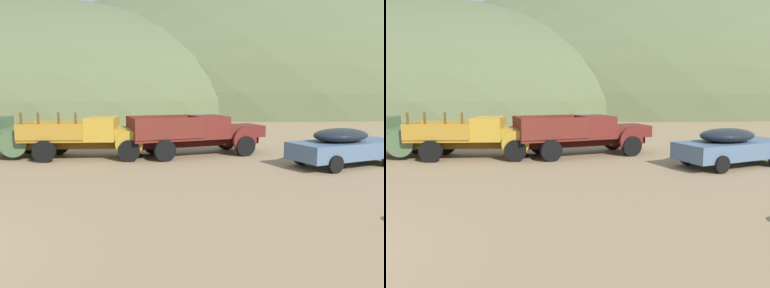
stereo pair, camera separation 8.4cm
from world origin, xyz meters
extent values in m
ellipsoid|color=#56603D|center=(-14.27, 58.79, 0.00)|extent=(83.83, 72.56, 33.48)
ellipsoid|color=#56603D|center=(26.04, 62.85, 0.00)|extent=(106.51, 67.09, 42.98)
cube|color=#47603D|center=(-0.79, 11.36, 1.11)|extent=(1.76, 1.70, 0.55)
cube|color=#B7B2A8|center=(0.02, 11.35, 1.09)|extent=(0.10, 1.15, 0.44)
cylinder|color=#47603D|center=(-1.04, 10.37, 0.76)|extent=(1.20, 0.20, 1.20)
cylinder|color=#47603D|center=(-1.00, 12.36, 0.76)|extent=(1.20, 0.20, 1.20)
cube|color=black|center=(-1.72, 11.38, 1.57)|extent=(0.08, 1.63, 0.59)
cylinder|color=black|center=(-1.00, 12.41, 0.48)|extent=(0.96, 0.30, 0.96)
cube|color=#593D12|center=(2.27, 10.78, 0.66)|extent=(5.75, 1.24, 0.36)
cube|color=#B28928|center=(4.37, 10.67, 1.11)|extent=(1.89, 1.75, 0.55)
cube|color=#B7B2A8|center=(5.21, 10.62, 1.09)|extent=(0.14, 1.14, 0.44)
cylinder|color=#B28928|center=(4.08, 9.70, 0.76)|extent=(1.21, 0.24, 1.20)
cylinder|color=#B28928|center=(4.19, 11.66, 0.76)|extent=(1.21, 0.24, 1.20)
cube|color=#B28928|center=(2.81, 10.75, 1.36)|extent=(1.42, 1.97, 1.05)
cube|color=black|center=(3.41, 10.72, 1.57)|extent=(0.14, 1.61, 0.59)
cube|color=#A47826|center=(0.71, 10.87, 0.90)|extent=(2.99, 2.14, 0.12)
cube|color=#A47826|center=(0.66, 9.88, 1.31)|extent=(2.88, 0.26, 0.70)
cube|color=#A47826|center=(0.77, 11.86, 1.31)|extent=(2.88, 0.26, 0.70)
cube|color=#A47826|center=(-0.67, 10.94, 1.31)|extent=(0.21, 1.99, 0.70)
cube|color=#593D12|center=(-0.49, 9.94, 1.91)|extent=(0.08, 0.08, 0.50)
cube|color=#593D12|center=(0.23, 9.90, 1.91)|extent=(0.08, 0.08, 0.50)
cube|color=#593D12|center=(1.09, 9.85, 1.91)|extent=(0.08, 0.08, 0.50)
cube|color=#593D12|center=(1.81, 9.81, 1.91)|extent=(0.08, 0.08, 0.50)
cylinder|color=black|center=(4.08, 9.65, 0.48)|extent=(0.97, 0.33, 0.96)
cylinder|color=black|center=(4.19, 11.71, 0.48)|extent=(0.97, 0.33, 0.96)
cylinder|color=black|center=(0.42, 9.85, 0.48)|extent=(0.97, 0.33, 0.96)
cylinder|color=black|center=(0.53, 11.91, 0.48)|extent=(0.97, 0.33, 0.96)
cube|color=black|center=(7.27, 11.04, 0.66)|extent=(6.23, 2.45, 0.36)
cube|color=maroon|center=(9.47, 11.60, 1.11)|extent=(2.31, 2.13, 0.55)
cube|color=#B7B2A8|center=(10.36, 11.82, 1.09)|extent=(0.37, 1.15, 0.44)
cylinder|color=maroon|center=(9.47, 10.55, 0.76)|extent=(1.21, 0.47, 1.20)
cylinder|color=maroon|center=(8.97, 12.51, 0.76)|extent=(1.21, 0.47, 1.20)
cube|color=maroon|center=(7.83, 11.18, 1.36)|extent=(1.87, 2.25, 1.05)
cube|color=black|center=(8.46, 11.34, 1.57)|extent=(0.46, 1.62, 0.59)
cube|color=maroon|center=(5.63, 10.62, 0.90)|extent=(3.53, 2.75, 0.12)
cube|color=maroon|center=(5.88, 9.63, 1.43)|extent=(3.05, 0.87, 0.95)
cube|color=maroon|center=(5.38, 11.61, 1.43)|extent=(3.05, 0.87, 0.95)
cube|color=maroon|center=(4.18, 10.25, 1.43)|extent=(0.60, 2.00, 0.95)
cylinder|color=black|center=(9.48, 10.50, 0.48)|extent=(1.00, 0.51, 0.96)
cylinder|color=black|center=(8.96, 12.56, 0.48)|extent=(1.00, 0.51, 0.96)
cylinder|color=black|center=(5.64, 9.52, 0.48)|extent=(1.00, 0.51, 0.96)
cylinder|color=black|center=(5.11, 11.59, 0.48)|extent=(1.00, 0.51, 0.96)
cube|color=slate|center=(13.04, 7.86, 0.68)|extent=(5.15, 3.32, 0.68)
ellipsoid|color=black|center=(12.77, 7.77, 1.28)|extent=(2.89, 2.38, 0.57)
ellipsoid|color=slate|center=(15.08, 8.55, 0.75)|extent=(1.48, 1.77, 0.61)
cylinder|color=black|center=(14.14, 9.23, 0.34)|extent=(0.71, 0.41, 0.68)
cylinder|color=black|center=(11.93, 6.49, 0.34)|extent=(0.71, 0.41, 0.68)
cylinder|color=black|center=(11.33, 8.28, 0.34)|extent=(0.71, 0.41, 0.68)
camera|label=1|loc=(5.15, -6.40, 3.04)|focal=34.32mm
camera|label=2|loc=(5.24, -6.41, 3.04)|focal=34.32mm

